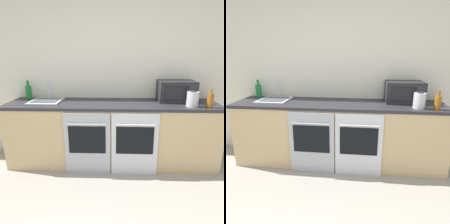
{
  "view_description": "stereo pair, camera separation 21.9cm",
  "coord_description": "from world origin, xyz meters",
  "views": [
    {
      "loc": [
        0.1,
        -0.74,
        1.57
      ],
      "look_at": [
        -0.0,
        1.98,
        0.77
      ],
      "focal_mm": 32.0,
      "sensor_mm": 36.0,
      "label": 1
    },
    {
      "loc": [
        0.31,
        -0.73,
        1.57
      ],
      "look_at": [
        -0.0,
        1.98,
        0.77
      ],
      "focal_mm": 32.0,
      "sensor_mm": 36.0,
      "label": 2
    }
  ],
  "objects": [
    {
      "name": "oven_left",
      "position": [
        -0.31,
        1.64,
        0.43
      ],
      "size": [
        0.6,
        0.06,
        0.85
      ],
      "color": "#A8AAAF",
      "rests_on": "ground_plane"
    },
    {
      "name": "bottle_amber",
      "position": [
        1.24,
        1.75,
        1.0
      ],
      "size": [
        0.07,
        0.07,
        0.24
      ],
      "color": "#8C5114",
      "rests_on": "counter_back"
    },
    {
      "name": "oven_right",
      "position": [
        0.3,
        1.64,
        0.43
      ],
      "size": [
        0.6,
        0.06,
        0.85
      ],
      "color": "silver",
      "rests_on": "ground_plane"
    },
    {
      "name": "counter_back",
      "position": [
        0.0,
        1.98,
        0.46
      ],
      "size": [
        2.94,
        0.67,
        0.91
      ],
      "color": "tan",
      "rests_on": "ground_plane"
    },
    {
      "name": "kettle",
      "position": [
        1.04,
        1.8,
        1.01
      ],
      "size": [
        0.15,
        0.15,
        0.21
      ],
      "color": "#B7BABF",
      "rests_on": "counter_back"
    },
    {
      "name": "wall_back",
      "position": [
        0.0,
        2.33,
        1.3
      ],
      "size": [
        10.0,
        0.06,
        2.6
      ],
      "color": "silver",
      "rests_on": "ground_plane"
    },
    {
      "name": "sink",
      "position": [
        -0.95,
        2.02,
        0.92
      ],
      "size": [
        0.43,
        0.43,
        0.28
      ],
      "color": "silver",
      "rests_on": "counter_back"
    },
    {
      "name": "microwave",
      "position": [
        0.91,
        2.11,
        1.06
      ],
      "size": [
        0.51,
        0.34,
        0.3
      ],
      "color": "#232326",
      "rests_on": "counter_back"
    },
    {
      "name": "bottle_green",
      "position": [
        -1.27,
        2.19,
        1.02
      ],
      "size": [
        0.09,
        0.09,
        0.28
      ],
      "color": "#19722D",
      "rests_on": "counter_back"
    }
  ]
}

